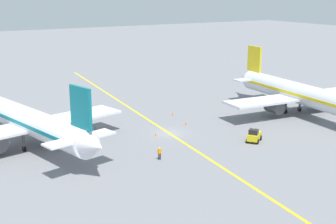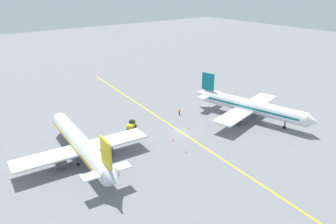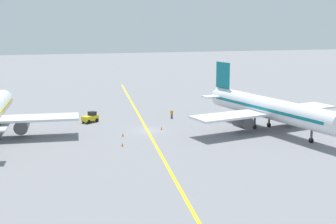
# 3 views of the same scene
# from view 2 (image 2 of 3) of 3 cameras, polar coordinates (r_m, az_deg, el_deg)

# --- Properties ---
(ground_plane) EXTENTS (400.00, 400.00, 0.00)m
(ground_plane) POSITION_cam_2_polar(r_m,az_deg,el_deg) (82.32, 2.31, -3.51)
(ground_plane) COLOR slate
(apron_yellow_centreline) EXTENTS (12.12, 119.46, 0.01)m
(apron_yellow_centreline) POSITION_cam_2_polar(r_m,az_deg,el_deg) (82.32, 2.31, -3.51)
(apron_yellow_centreline) COLOR yellow
(apron_yellow_centreline) RESTS_ON ground
(airplane_at_gate) EXTENTS (28.45, 35.20, 10.60)m
(airplane_at_gate) POSITION_cam_2_polar(r_m,az_deg,el_deg) (91.26, 14.02, 0.97)
(airplane_at_gate) COLOR white
(airplane_at_gate) RESTS_ON ground
(airplane_adjacent_stand) EXTENTS (28.31, 35.54, 10.60)m
(airplane_adjacent_stand) POSITION_cam_2_polar(r_m,az_deg,el_deg) (70.51, -14.85, -5.52)
(airplane_adjacent_stand) COLOR silver
(airplane_adjacent_stand) RESTS_ON ground
(baggage_tug_white) EXTENTS (3.30, 3.00, 2.11)m
(baggage_tug_white) POSITION_cam_2_polar(r_m,az_deg,el_deg) (84.61, -6.36, -2.23)
(baggage_tug_white) COLOR gold
(baggage_tug_white) RESTS_ON ground
(ground_crew_worker) EXTENTS (0.58, 0.27, 1.68)m
(ground_crew_worker) POSITION_cam_2_polar(r_m,az_deg,el_deg) (92.45, 1.99, 0.05)
(ground_crew_worker) COLOR #23232D
(ground_crew_worker) RESTS_ON ground
(traffic_cone_near_nose) EXTENTS (0.32, 0.32, 0.55)m
(traffic_cone_near_nose) POSITION_cam_2_polar(r_m,az_deg,el_deg) (72.88, 3.15, -6.86)
(traffic_cone_near_nose) COLOR orange
(traffic_cone_near_nose) RESTS_ON ground
(traffic_cone_mid_apron) EXTENTS (0.32, 0.32, 0.55)m
(traffic_cone_mid_apron) POSITION_cam_2_polar(r_m,az_deg,el_deg) (65.23, -12.91, -11.22)
(traffic_cone_mid_apron) COLOR orange
(traffic_cone_mid_apron) RESTS_ON ground
(traffic_cone_by_wingtip) EXTENTS (0.32, 0.32, 0.55)m
(traffic_cone_by_wingtip) POSITION_cam_2_polar(r_m,az_deg,el_deg) (77.66, 0.89, -4.91)
(traffic_cone_by_wingtip) COLOR orange
(traffic_cone_by_wingtip) RESTS_ON ground
(traffic_cone_far_edge) EXTENTS (0.32, 0.32, 0.55)m
(traffic_cone_far_edge) POSITION_cam_2_polar(r_m,az_deg,el_deg) (83.77, 3.55, -2.86)
(traffic_cone_far_edge) COLOR orange
(traffic_cone_far_edge) RESTS_ON ground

